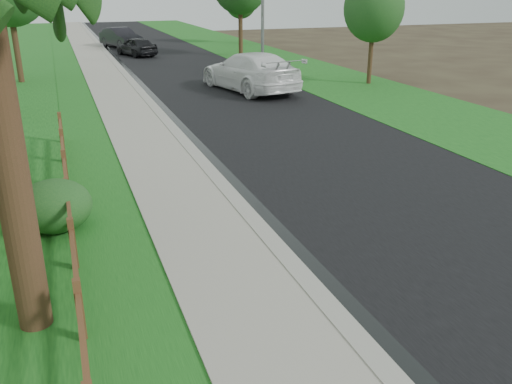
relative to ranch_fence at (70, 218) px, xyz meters
name	(u,v)px	position (x,y,z in m)	size (l,w,h in m)	color
road	(174,60)	(8.20, 28.60, -0.61)	(8.00, 90.00, 0.02)	black
curb	(115,62)	(4.00, 28.60, -0.56)	(0.40, 90.00, 0.12)	gray
wet_gutter	(120,63)	(4.35, 28.60, -0.60)	(0.50, 90.00, 0.00)	black
sidewalk	(96,63)	(2.70, 28.60, -0.57)	(2.20, 90.00, 0.10)	#A09D8B
grass_strip	(67,65)	(0.80, 28.60, -0.59)	(1.60, 90.00, 0.06)	#164F18
verge_far	(263,56)	(15.10, 28.60, -0.60)	(6.00, 90.00, 0.04)	#164F18
ranch_fence	(70,218)	(0.00, 0.00, 0.00)	(0.12, 16.92, 1.10)	#54381C
white_suv	(250,71)	(9.46, 15.50, 0.38)	(2.75, 6.76, 1.96)	white
dark_car_mid	(136,46)	(6.08, 32.16, 0.12)	(1.69, 4.19, 1.43)	black
dark_car_far	(121,38)	(5.67, 38.42, 0.24)	(1.77, 5.07, 1.67)	black
boulder	(31,217)	(-0.83, 0.91, -0.24)	(1.15, 0.86, 0.76)	brown
shrub_c	(55,206)	(-0.30, 0.86, -0.03)	(1.64, 1.64, 1.18)	#19481C
tree_near_right	(374,9)	(16.37, 15.19, 3.38)	(3.21, 3.21, 5.77)	#3D2C19
tree_far_right	(241,0)	(16.60, 38.30, 3.19)	(2.95, 2.95, 5.44)	#3D2C19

